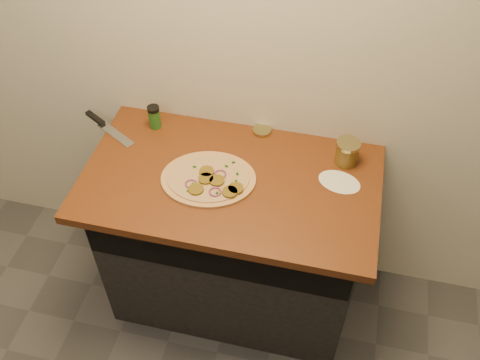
% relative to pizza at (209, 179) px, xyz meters
% --- Properties ---
extents(cabinet, '(1.10, 0.60, 0.86)m').
position_rel_pizza_xyz_m(cabinet, '(0.08, 0.06, -0.48)').
color(cabinet, black).
rests_on(cabinet, ground).
extents(countertop, '(1.20, 0.70, 0.04)m').
position_rel_pizza_xyz_m(countertop, '(0.08, 0.03, -0.03)').
color(countertop, '#612D12').
rests_on(countertop, cabinet).
extents(pizza, '(0.44, 0.44, 0.03)m').
position_rel_pizza_xyz_m(pizza, '(0.00, 0.00, 0.00)').
color(pizza, tan).
rests_on(pizza, countertop).
extents(chefs_knife, '(0.29, 0.18, 0.02)m').
position_rel_pizza_xyz_m(chefs_knife, '(-0.54, 0.21, -0.00)').
color(chefs_knife, '#B7BAC1').
rests_on(chefs_knife, countertop).
extents(mason_jar_lid, '(0.10, 0.10, 0.02)m').
position_rel_pizza_xyz_m(mason_jar_lid, '(0.15, 0.33, -0.00)').
color(mason_jar_lid, tan).
rests_on(mason_jar_lid, countertop).
extents(salsa_jar, '(0.10, 0.10, 0.11)m').
position_rel_pizza_xyz_m(salsa_jar, '(0.52, 0.23, 0.04)').
color(salsa_jar, maroon).
rests_on(salsa_jar, countertop).
extents(spice_shaker, '(0.05, 0.05, 0.11)m').
position_rel_pizza_xyz_m(spice_shaker, '(-0.32, 0.26, 0.05)').
color(spice_shaker, '#245D1D').
rests_on(spice_shaker, countertop).
extents(flour_spill, '(0.21, 0.21, 0.00)m').
position_rel_pizza_xyz_m(flour_spill, '(0.51, 0.11, -0.01)').
color(flour_spill, silver).
rests_on(flour_spill, countertop).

